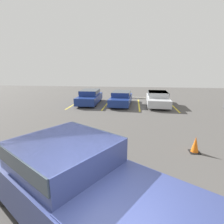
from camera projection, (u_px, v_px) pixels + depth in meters
The scene contains 10 objects.
stall_stripe_a at pixel (76, 103), 16.74m from camera, with size 0.12×5.46×0.01m, color yellow.
stall_stripe_b at pixel (107, 104), 16.38m from camera, with size 0.12×5.46×0.01m, color yellow.
stall_stripe_c at pixel (139, 105), 16.02m from camera, with size 0.12×5.46×0.01m, color yellow.
stall_stripe_d at pixel (172, 106), 15.66m from camera, with size 0.12×5.46×0.01m, color yellow.
pickup_truck at pixel (75, 180), 3.75m from camera, with size 5.77×4.70×1.71m.
parked_sedan_a at pixel (90, 96), 16.46m from camera, with size 1.83×4.55×1.28m.
parked_sedan_b at pixel (121, 98), 16.00m from camera, with size 1.91×4.70×1.21m.
parked_sedan_c at pixel (157, 98), 15.61m from camera, with size 2.02×4.73×1.24m.
traffic_cone at pixel (195, 145), 6.81m from camera, with size 0.39×0.39×0.65m.
wheel_stop_curb at pixel (138, 98), 19.39m from camera, with size 1.66×0.20×0.14m, color #B7B2A8.
Camera 1 is at (0.47, -2.24, 3.19)m, focal length 28.00 mm.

